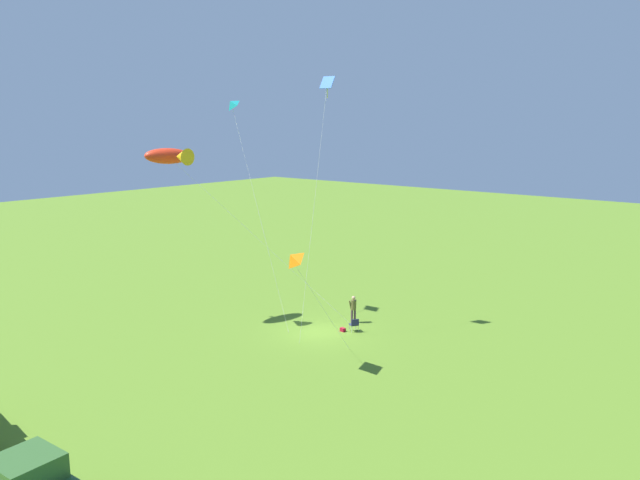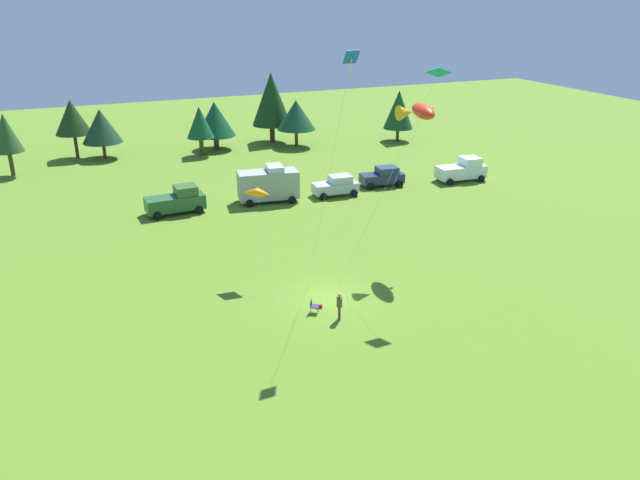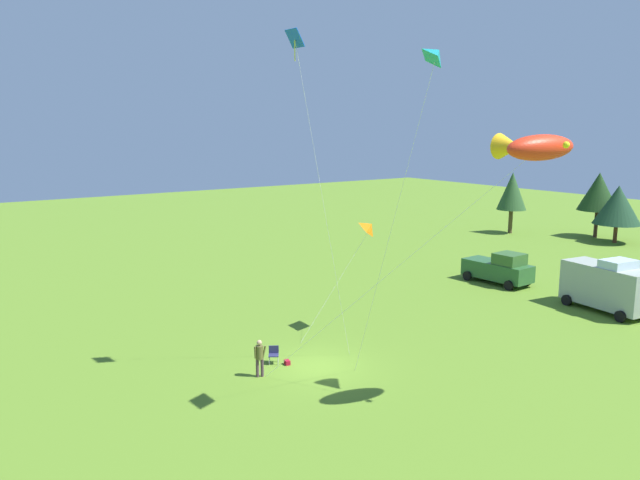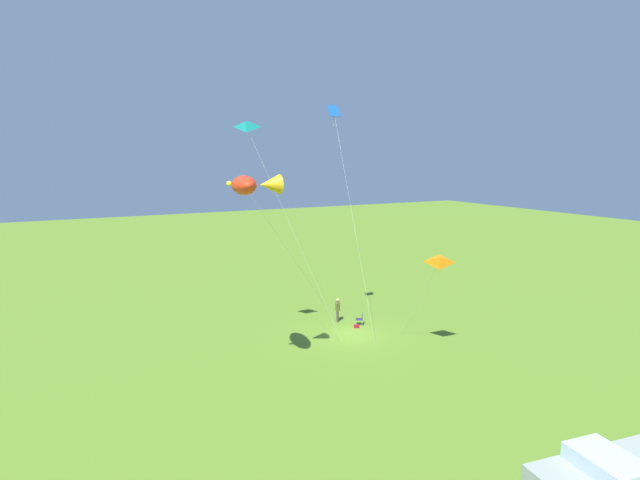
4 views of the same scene
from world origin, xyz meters
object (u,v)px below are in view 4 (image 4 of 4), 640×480
Objects in this scene: backpack_on_grass at (357,326)px; kite_delta_teal at (247,126)px; kite_diamond_blue at (336,122)px; folding_chair at (360,318)px; kite_delta_orange at (440,262)px; kite_large_fish at (250,185)px; person_kite_flyer at (338,308)px.

backpack_on_grass is 15.78m from kite_delta_teal.
kite_diamond_blue is at bearing -166.98° from kite_delta_teal.
kite_delta_orange reaches higher than folding_chair.
kite_delta_orange is at bearing 172.61° from kite_large_fish.
folding_chair is at bearing -81.17° from kite_delta_orange.
folding_chair reaches higher than backpack_on_grass.
kite_delta_orange reaches higher than backpack_on_grass.
person_kite_flyer is at bearing -125.58° from kite_diamond_blue.
kite_large_fish is 5.07m from kite_delta_teal.
folding_chair is 15.80m from kite_delta_teal.
person_kite_flyer is at bearing -19.23° from folding_chair.
kite_diamond_blue is 2.43× the size of kite_delta_orange.
kite_diamond_blue is at bearing -11.01° from backpack_on_grass.
kite_large_fish is at bearing -7.39° from kite_delta_orange.
folding_chair is at bearing -169.52° from kite_delta_teal.
kite_delta_teal reaches higher than kite_delta_orange.
kite_large_fish is 12.04m from kite_delta_orange.
kite_delta_orange is at bearing 104.20° from backpack_on_grass.
folding_chair is 2.56× the size of backpack_on_grass.
person_kite_flyer is 0.16× the size of kite_large_fish.
folding_chair is 0.13× the size of kite_delta_orange.
kite_delta_orange is at bearing 151.85° from kite_delta_teal.
kite_large_fish reaches higher than kite_delta_orange.
backpack_on_grass is (0.57, 0.40, -0.38)m from folding_chair.
kite_diamond_blue is at bearing -64.53° from kite_delta_orange.
kite_delta_teal is at bearing 42.75° from folding_chair.
kite_large_fish is at bearing 34.42° from kite_diamond_blue.
backpack_on_grass is at bearing 67.64° from folding_chair.
kite_delta_teal is (8.17, 1.21, 13.44)m from backpack_on_grass.
kite_delta_orange is at bearing 115.47° from kite_diamond_blue.
backpack_on_grass is 14.83m from kite_large_fish.
backpack_on_grass is 0.05× the size of kite_delta_orange.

